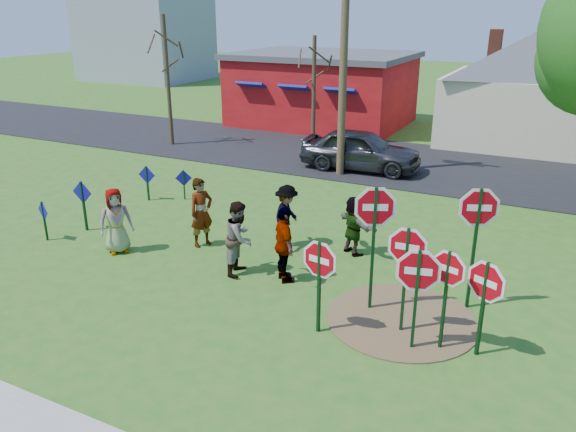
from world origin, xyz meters
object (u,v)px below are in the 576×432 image
object	(u,v)px
utility_pole	(344,45)
person_b	(201,212)
stop_sign_c	(447,278)
stop_sign_d	(478,218)
stop_sign_a	(319,267)
suv	(361,150)
person_a	(116,221)
stop_sign_b	(375,218)

from	to	relation	value
utility_pole	person_b	bearing A→B (deg)	-95.90
stop_sign_c	stop_sign_d	world-z (taller)	stop_sign_d
stop_sign_a	utility_pole	size ratio (longest dim) A/B	0.23
stop_sign_a	suv	xyz separation A→B (m)	(-3.33, 11.85, -0.59)
person_a	utility_pole	size ratio (longest dim) A/B	0.19
person_a	suv	xyz separation A→B (m)	(3.14, 10.61, -0.04)
person_a	person_b	size ratio (longest dim) A/B	0.93
stop_sign_c	person_b	xyz separation A→B (m)	(-7.05, 2.14, -0.55)
stop_sign_d	stop_sign_c	bearing A→B (deg)	-119.22
person_a	person_b	bearing A→B (deg)	-15.96
person_a	person_b	distance (m)	2.28
stop_sign_b	stop_sign_c	xyz separation A→B (m)	(1.73, -0.86, -0.62)
stop_sign_b	utility_pole	bearing A→B (deg)	90.08
stop_sign_d	utility_pole	world-z (taller)	utility_pole
stop_sign_c	person_a	world-z (taller)	stop_sign_c
person_b	suv	xyz separation A→B (m)	(1.34, 9.22, -0.11)
stop_sign_a	suv	size ratio (longest dim) A/B	0.45
suv	stop_sign_b	bearing A→B (deg)	-162.05
stop_sign_a	stop_sign_c	world-z (taller)	stop_sign_c
stop_sign_a	person_a	xyz separation A→B (m)	(-6.47, 1.24, -0.55)
stop_sign_a	stop_sign_c	xyz separation A→B (m)	(2.38, 0.50, 0.07)
stop_sign_c	person_a	size ratio (longest dim) A/B	1.22
stop_sign_a	stop_sign_d	xyz separation A→B (m)	(2.56, 2.39, 0.65)
suv	utility_pole	world-z (taller)	utility_pole
stop_sign_c	person_a	xyz separation A→B (m)	(-8.85, 0.74, -0.62)
stop_sign_c	stop_sign_d	xyz separation A→B (m)	(0.19, 1.89, 0.58)
stop_sign_b	utility_pole	size ratio (longest dim) A/B	0.32
person_a	utility_pole	world-z (taller)	utility_pole
stop_sign_a	utility_pole	xyz separation A→B (m)	(-3.82, 10.87, 3.49)
stop_sign_b	person_a	size ratio (longest dim) A/B	1.65
stop_sign_a	stop_sign_d	bearing A→B (deg)	51.99
person_b	utility_pole	world-z (taller)	utility_pole
stop_sign_b	suv	distance (m)	11.29
stop_sign_b	suv	bearing A→B (deg)	85.67
stop_sign_b	utility_pole	xyz separation A→B (m)	(-4.46, 9.50, 2.80)
stop_sign_c	stop_sign_d	size ratio (longest dim) A/B	0.75
stop_sign_b	stop_sign_d	xyz separation A→B (m)	(1.92, 1.03, -0.03)
suv	utility_pole	xyz separation A→B (m)	(-0.49, -0.99, 4.08)
stop_sign_a	stop_sign_b	xyz separation A→B (m)	(0.65, 1.36, 0.69)
person_a	suv	size ratio (longest dim) A/B	0.37
suv	stop_sign_c	bearing A→B (deg)	-156.11
suv	person_a	bearing A→B (deg)	160.73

